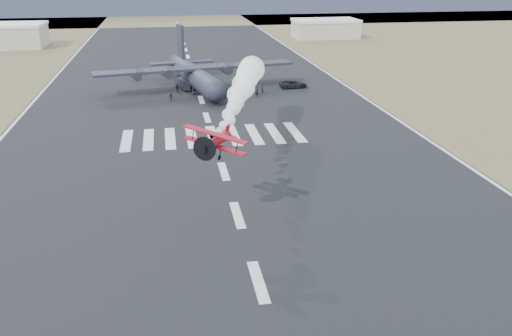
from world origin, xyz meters
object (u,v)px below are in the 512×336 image
object	(u,v)px
crew_e	(194,90)
transport_aircraft	(194,74)
crew_b	(226,94)
crew_g	(257,92)
crew_h	(248,86)
hangar_left	(1,35)
support_vehicle	(293,84)
crew_d	(177,88)
aerobatic_biplane	(216,141)
crew_a	(262,89)
hangar_right	(325,28)
crew_c	(171,97)
crew_f	(213,92)

from	to	relation	value
crew_e	transport_aircraft	bearing A→B (deg)	-113.01
crew_b	crew_g	xyz separation A→B (m)	(5.75, 0.29, 0.01)
crew_h	crew_b	bearing A→B (deg)	160.17
hangar_left	transport_aircraft	world-z (taller)	transport_aircraft
crew_e	crew_h	xyz separation A→B (m)	(10.62, 2.03, 0.03)
transport_aircraft	crew_h	world-z (taller)	transport_aircraft
support_vehicle	crew_d	size ratio (longest dim) A/B	3.27
aerobatic_biplane	support_vehicle	bearing A→B (deg)	84.19
support_vehicle	crew_h	bearing A→B (deg)	89.21
crew_b	crew_d	size ratio (longest dim) A/B	1.11
crew_b	crew_h	bearing A→B (deg)	-110.95
crew_a	crew_h	bearing A→B (deg)	-149.79
hangar_right	support_vehicle	world-z (taller)	hangar_right
hangar_right	crew_c	distance (m)	93.99
crew_f	crew_h	bearing A→B (deg)	-98.00
support_vehicle	crew_f	xyz separation A→B (m)	(-16.35, -5.07, 0.10)
aerobatic_biplane	crew_a	size ratio (longest dim) A/B	3.40
crew_a	crew_e	xyz separation A→B (m)	(-12.73, 1.57, -0.09)
hangar_right	crew_b	size ratio (longest dim) A/B	11.14
support_vehicle	crew_e	bearing A→B (deg)	92.74
crew_a	crew_c	distance (m)	17.29
hangar_right	transport_aircraft	distance (m)	82.72
hangar_left	crew_h	xyz separation A→B (m)	(61.50, -66.86, -2.56)
support_vehicle	crew_a	xyz separation A→B (m)	(-6.98, -4.28, 0.15)
aerobatic_biplane	support_vehicle	distance (m)	59.26
support_vehicle	crew_a	size ratio (longest dim) A/B	3.00
support_vehicle	crew_a	bearing A→B (deg)	116.43
aerobatic_biplane	crew_e	distance (m)	52.91
aerobatic_biplane	crew_a	distance (m)	53.09
crew_g	support_vehicle	bearing A→B (deg)	56.21
aerobatic_biplane	support_vehicle	world-z (taller)	aerobatic_biplane
hangar_left	crew_d	world-z (taller)	hangar_left
crew_b	crew_e	bearing A→B (deg)	-15.73
aerobatic_biplane	crew_a	world-z (taller)	aerobatic_biplane
aerobatic_biplane	crew_g	world-z (taller)	aerobatic_biplane
crew_e	crew_d	bearing A→B (deg)	-57.50
support_vehicle	crew_d	world-z (taller)	crew_d
crew_d	support_vehicle	bearing A→B (deg)	-28.36
crew_c	crew_d	distance (m)	7.39
crew_f	crew_h	size ratio (longest dim) A/B	1.01
transport_aircraft	support_vehicle	xyz separation A→B (m)	(19.14, -2.80, -2.11)
crew_b	crew_h	xyz separation A→B (m)	(4.99, 5.94, -0.07)
crew_f	crew_a	bearing A→B (deg)	-124.33
crew_a	crew_g	bearing A→B (deg)	-33.25
support_vehicle	crew_g	bearing A→B (deg)	122.18
hangar_left	crew_e	world-z (taller)	hangar_left
crew_c	crew_g	bearing A→B (deg)	0.24
support_vehicle	crew_d	distance (m)	22.63
transport_aircraft	crew_a	world-z (taller)	transport_aircraft
hangar_right	crew_f	xyz separation A→B (m)	(-43.76, -76.24, -2.15)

